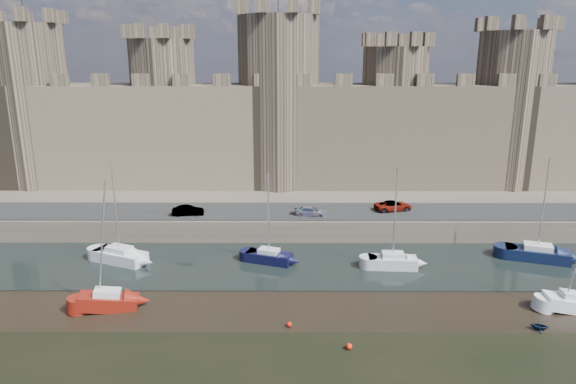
% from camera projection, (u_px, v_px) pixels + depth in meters
% --- Properties ---
extents(water_channel, '(160.00, 12.00, 0.08)m').
position_uv_depth(water_channel, '(254.00, 264.00, 51.65)').
color(water_channel, black).
rests_on(water_channel, ground).
extents(quay, '(160.00, 60.00, 2.50)m').
position_uv_depth(quay, '(269.00, 173.00, 86.10)').
color(quay, '#4C443A').
rests_on(quay, ground).
extents(road, '(160.00, 7.00, 0.10)m').
position_uv_depth(road, '(260.00, 211.00, 60.65)').
color(road, black).
rests_on(road, quay).
extents(castle, '(108.50, 11.00, 29.00)m').
position_uv_depth(castle, '(260.00, 120.00, 71.80)').
color(castle, '#42382B').
rests_on(castle, quay).
extents(car_1, '(3.72, 1.63, 1.19)m').
position_uv_depth(car_1, '(188.00, 211.00, 59.04)').
color(car_1, gray).
rests_on(car_1, quay).
extents(car_2, '(3.88, 2.04, 1.07)m').
position_uv_depth(car_2, '(311.00, 211.00, 58.97)').
color(car_2, gray).
rests_on(car_2, quay).
extents(car_3, '(4.81, 3.05, 1.24)m').
position_uv_depth(car_3, '(393.00, 206.00, 60.86)').
color(car_3, gray).
rests_on(car_3, quay).
extents(sailboat_0, '(6.02, 4.20, 10.49)m').
position_uv_depth(sailboat_0, '(120.00, 255.00, 52.00)').
color(sailboat_0, silver).
rests_on(sailboat_0, ground).
extents(sailboat_1, '(4.96, 3.22, 9.27)m').
position_uv_depth(sailboat_1, '(269.00, 256.00, 51.93)').
color(sailboat_1, black).
rests_on(sailboat_1, ground).
extents(sailboat_2, '(4.84, 2.13, 10.23)m').
position_uv_depth(sailboat_2, '(393.00, 261.00, 50.58)').
color(sailboat_2, silver).
rests_on(sailboat_2, ground).
extents(sailboat_3, '(6.53, 4.21, 10.68)m').
position_uv_depth(sailboat_3, '(537.00, 253.00, 52.55)').
color(sailboat_3, '#0E1733').
rests_on(sailboat_3, ground).
extents(sailboat_4, '(5.00, 2.67, 11.09)m').
position_uv_depth(sailboat_4, '(108.00, 300.00, 42.50)').
color(sailboat_4, maroon).
rests_on(sailboat_4, ground).
extents(sailboat_5, '(4.75, 2.06, 10.05)m').
position_uv_depth(sailboat_5, '(573.00, 302.00, 42.30)').
color(sailboat_5, white).
rests_on(sailboat_5, ground).
extents(dinghy_7, '(1.66, 1.55, 0.72)m').
position_uv_depth(dinghy_7, '(540.00, 326.00, 39.33)').
color(dinghy_7, black).
rests_on(dinghy_7, ground).
extents(buoy_1, '(0.43, 0.43, 0.43)m').
position_uv_depth(buoy_1, '(289.00, 324.00, 39.86)').
color(buoy_1, red).
rests_on(buoy_1, ground).
extents(buoy_3, '(0.47, 0.47, 0.47)m').
position_uv_depth(buoy_3, '(349.00, 346.00, 36.80)').
color(buoy_3, '#FA250B').
rests_on(buoy_3, ground).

